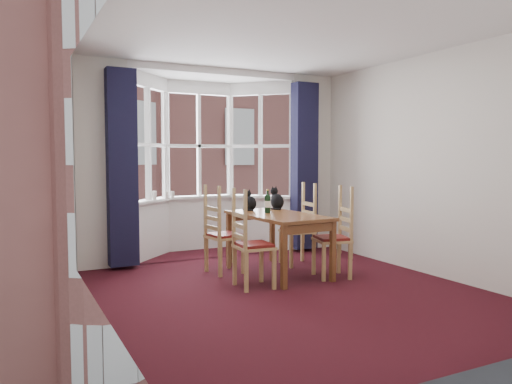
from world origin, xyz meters
TOP-DOWN VIEW (x-y plane):
  - floor at (0.00, 0.00)m, footprint 4.50×4.50m
  - ceiling at (0.00, 0.00)m, footprint 4.50×4.50m
  - wall_left at (-2.00, 0.00)m, footprint 0.00×4.50m
  - wall_right at (2.00, 0.00)m, footprint 0.00×4.50m
  - wall_near at (0.00, -2.25)m, footprint 4.00×0.00m
  - wall_back_pier_left at (-1.65, 2.25)m, footprint 0.70×0.12m
  - wall_back_pier_right at (1.65, 2.25)m, footprint 0.70×0.12m
  - bay_window at (0.00, 2.75)m, footprint 2.76×0.94m
  - curtain_left at (-1.42, 2.07)m, footprint 0.38×0.22m
  - curtain_right at (1.42, 2.07)m, footprint 0.38×0.22m
  - dining_table at (0.29, 0.91)m, footprint 0.87×1.53m
  - chair_left_near at (-0.37, 0.44)m, footprint 0.42×0.44m
  - chair_left_far at (-0.39, 1.25)m, footprint 0.45×0.47m
  - chair_right_near at (0.89, 0.41)m, footprint 0.49×0.50m
  - chair_right_far at (0.89, 1.25)m, footprint 0.44×0.46m
  - cat_left at (0.17, 1.46)m, footprint 0.17×0.23m
  - cat_right at (0.56, 1.41)m, footprint 0.18×0.25m
  - wine_bottle at (0.23, 1.07)m, footprint 0.08×0.08m
  - candle_tall at (-0.85, 2.60)m, footprint 0.06×0.06m
  - candle_short at (-0.66, 2.63)m, footprint 0.06×0.06m
  - candle_extra at (-0.56, 2.65)m, footprint 0.05×0.05m
  - street at (0.00, 32.25)m, footprint 80.00×80.00m
  - tenement_building at (0.00, 14.01)m, footprint 18.40×7.80m

SIDE VIEW (x-z plane):
  - street at x=0.00m, z-range -6.00..-6.00m
  - floor at x=0.00m, z-range 0.00..0.00m
  - chair_left_near at x=-0.37m, z-range 0.01..0.93m
  - chair_left_far at x=-0.39m, z-range 0.01..0.93m
  - chair_right_near at x=0.89m, z-range 0.01..0.93m
  - chair_right_far at x=0.89m, z-range 0.01..0.93m
  - dining_table at x=0.29m, z-range 0.30..1.07m
  - cat_left at x=0.17m, z-range 0.74..1.03m
  - cat_right at x=0.56m, z-range 0.73..1.06m
  - wine_bottle at x=0.23m, z-range 0.75..1.06m
  - candle_extra at x=-0.56m, z-range 0.87..0.98m
  - candle_short at x=-0.66m, z-range 0.87..0.98m
  - candle_tall at x=-0.85m, z-range 0.87..1.00m
  - curtain_left at x=-1.42m, z-range 0.05..2.65m
  - curtain_right at x=1.42m, z-range 0.05..2.65m
  - wall_left at x=-2.00m, z-range -0.85..3.65m
  - wall_right at x=2.00m, z-range -0.85..3.65m
  - wall_near at x=0.00m, z-range -0.60..3.40m
  - wall_back_pier_left at x=-1.65m, z-range 0.00..2.80m
  - wall_back_pier_right at x=1.65m, z-range 0.00..2.80m
  - bay_window at x=0.00m, z-range 0.00..2.80m
  - tenement_building at x=0.00m, z-range -6.00..9.20m
  - ceiling at x=0.00m, z-range 2.80..2.80m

